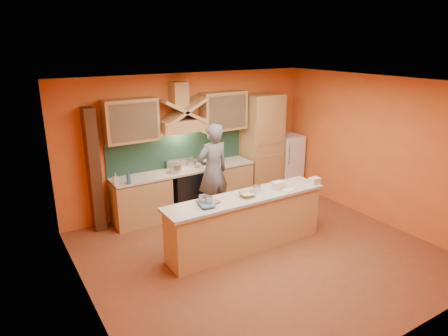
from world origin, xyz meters
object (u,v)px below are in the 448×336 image
fridge (287,162)px  mixing_bowl (247,195)px  stove (185,191)px  person (213,171)px  kitchen_scale (257,190)px

fridge → mixing_bowl: bearing=-142.4°
stove → person: (0.37, -0.51, 0.51)m
mixing_bowl → person: bearing=83.3°
fridge → mixing_bowl: 3.17m
person → kitchen_scale: person is taller
fridge → kitchen_scale: size_ratio=11.41×
person → kitchen_scale: 1.35m
fridge → kitchen_scale: (-2.25, -1.86, 0.34)m
stove → kitchen_scale: 1.99m
stove → mixing_bowl: mixing_bowl is taller
stove → kitchen_scale: (0.45, -1.86, 0.54)m
stove → kitchen_scale: bearing=-76.4°
kitchen_scale → mixing_bowl: 0.26m
mixing_bowl → stove: bearing=95.9°
kitchen_scale → mixing_bowl: (-0.25, -0.07, -0.02)m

